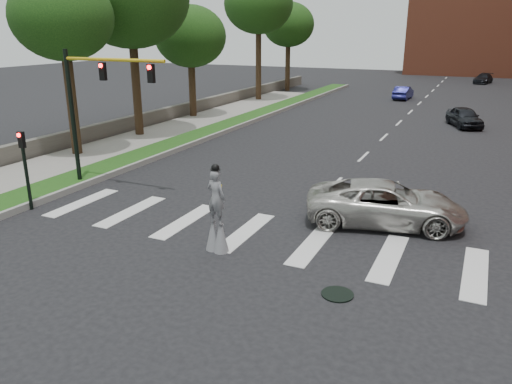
# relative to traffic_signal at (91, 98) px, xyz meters

# --- Properties ---
(ground_plane) EXTENTS (160.00, 160.00, 0.00)m
(ground_plane) POSITION_rel_traffic_signal_xyz_m (9.78, -3.00, -4.15)
(ground_plane) COLOR black
(ground_plane) RESTS_ON ground
(grass_median) EXTENTS (2.00, 60.00, 0.25)m
(grass_median) POSITION_rel_traffic_signal_xyz_m (-1.72, 17.00, -4.03)
(grass_median) COLOR #1B4513
(grass_median) RESTS_ON ground
(median_curb) EXTENTS (0.20, 60.00, 0.28)m
(median_curb) POSITION_rel_traffic_signal_xyz_m (-0.67, 17.00, -4.01)
(median_curb) COLOR gray
(median_curb) RESTS_ON ground
(sidewalk_left) EXTENTS (4.00, 60.00, 0.18)m
(sidewalk_left) POSITION_rel_traffic_signal_xyz_m (-4.72, 7.00, -4.06)
(sidewalk_left) COLOR gray
(sidewalk_left) RESTS_ON ground
(stone_wall) EXTENTS (0.50, 56.00, 1.10)m
(stone_wall) POSITION_rel_traffic_signal_xyz_m (-7.22, 19.00, -3.60)
(stone_wall) COLOR #534E47
(stone_wall) RESTS_ON ground
(manhole) EXTENTS (0.90, 0.90, 0.04)m
(manhole) POSITION_rel_traffic_signal_xyz_m (12.78, -5.00, -4.13)
(manhole) COLOR black
(manhole) RESTS_ON ground
(building_backdrop) EXTENTS (26.00, 14.00, 18.00)m
(building_backdrop) POSITION_rel_traffic_signal_xyz_m (15.78, 75.00, 4.85)
(building_backdrop) COLOR #9F4C32
(building_backdrop) RESTS_ON ground
(traffic_signal) EXTENTS (5.30, 0.23, 6.20)m
(traffic_signal) POSITION_rel_traffic_signal_xyz_m (0.00, 0.00, 0.00)
(traffic_signal) COLOR black
(traffic_signal) RESTS_ON ground
(secondary_signal) EXTENTS (0.25, 0.21, 3.23)m
(secondary_signal) POSITION_rel_traffic_signal_xyz_m (-0.52, -3.50, -2.20)
(secondary_signal) COLOR black
(secondary_signal) RESTS_ON ground
(stilt_performer) EXTENTS (0.84, 0.57, 2.98)m
(stilt_performer) POSITION_rel_traffic_signal_xyz_m (8.33, -3.81, -2.95)
(stilt_performer) COLOR black
(stilt_performer) RESTS_ON ground
(suv_crossing) EXTENTS (6.31, 3.95, 1.63)m
(suv_crossing) POSITION_rel_traffic_signal_xyz_m (12.92, 0.93, -3.34)
(suv_crossing) COLOR beige
(suv_crossing) RESTS_ON ground
(car_near) EXTENTS (3.24, 4.64, 1.47)m
(car_near) POSITION_rel_traffic_signal_xyz_m (14.48, 23.40, -3.42)
(car_near) COLOR black
(car_near) RESTS_ON ground
(car_mid) EXTENTS (1.62, 4.15, 1.35)m
(car_mid) POSITION_rel_traffic_signal_xyz_m (7.75, 37.49, -3.48)
(car_mid) COLOR navy
(car_mid) RESTS_ON ground
(car_far) EXTENTS (2.68, 4.74, 1.30)m
(car_far) POSITION_rel_traffic_signal_xyz_m (15.01, 58.50, -3.50)
(car_far) COLOR black
(car_far) RESTS_ON ground
(tree_1) EXTENTS (5.45, 5.45, 9.97)m
(tree_1) POSITION_rel_traffic_signal_xyz_m (-5.35, 4.19, 3.44)
(tree_1) COLOR black
(tree_1) RESTS_ON ground
(tree_3) EXTENTS (5.69, 5.69, 8.90)m
(tree_3) POSITION_rel_traffic_signal_xyz_m (-6.19, 18.32, 2.29)
(tree_3) COLOR black
(tree_3) RESTS_ON ground
(tree_4) EXTENTS (6.73, 6.73, 12.24)m
(tree_4) POSITION_rel_traffic_signal_xyz_m (-5.52, 29.94, 5.18)
(tree_4) COLOR black
(tree_4) RESTS_ON ground
(tree_5) EXTENTS (5.96, 5.96, 10.07)m
(tree_5) POSITION_rel_traffic_signal_xyz_m (-6.17, 39.71, 3.34)
(tree_5) COLOR black
(tree_5) RESTS_ON ground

